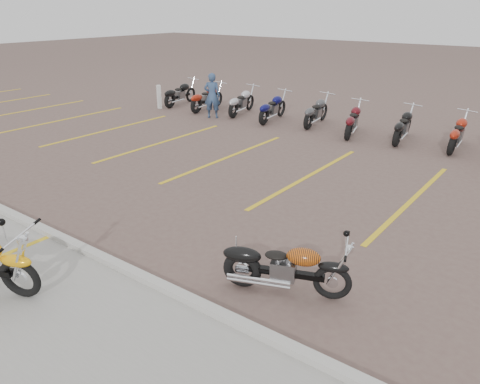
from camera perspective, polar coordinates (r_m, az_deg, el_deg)
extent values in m
plane|color=brown|center=(9.32, -3.80, -4.81)|extent=(100.00, 100.00, 0.00)
cube|color=#ADAAA3|center=(8.09, -13.18, -9.42)|extent=(60.00, 0.18, 0.12)
torus|color=black|center=(7.91, -25.01, -9.51)|extent=(0.67, 0.37, 0.68)
torus|color=black|center=(7.30, 11.18, -10.85)|extent=(0.58, 0.31, 0.59)
torus|color=black|center=(7.48, 0.31, -9.49)|extent=(0.64, 0.37, 0.62)
cube|color=black|center=(7.33, 5.68, -9.85)|extent=(1.13, 0.53, 0.09)
cube|color=slate|center=(7.30, 5.34, -9.44)|extent=(0.45, 0.39, 0.31)
ellipsoid|color=black|center=(7.13, 7.80, -7.87)|extent=(0.59, 0.46, 0.27)
ellipsoid|color=black|center=(7.20, 4.48, -7.73)|extent=(0.41, 0.35, 0.11)
imported|color=navy|center=(18.63, -3.42, 11.65)|extent=(0.76, 0.68, 1.74)
cube|color=silver|center=(20.69, -9.83, 11.35)|extent=(0.20, 0.20, 1.00)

